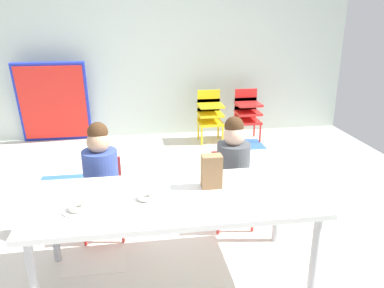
{
  "coord_description": "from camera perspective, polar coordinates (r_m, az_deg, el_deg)",
  "views": [
    {
      "loc": [
        -0.13,
        -2.95,
        1.69
      ],
      "look_at": [
        0.25,
        -0.51,
        0.85
      ],
      "focal_mm": 36.7,
      "sensor_mm": 36.0,
      "label": 1
    }
  ],
  "objects": [
    {
      "name": "ground_plane",
      "position": [
        3.4,
        -5.55,
        -11.15
      ],
      "size": [
        5.83,
        4.99,
        0.02
      ],
      "color": "silver"
    },
    {
      "name": "donut_powdered_loose",
      "position": [
        2.43,
        -6.71,
        -7.6
      ],
      "size": [
        0.12,
        0.12,
        0.03
      ],
      "primitive_type": "torus",
      "color": "white",
      "rests_on": "craft_table"
    },
    {
      "name": "paper_bag_brown",
      "position": [
        2.53,
        2.86,
        -3.99
      ],
      "size": [
        0.13,
        0.09,
        0.22
      ],
      "primitive_type": "cube",
      "color": "#9E754C",
      "rests_on": "craft_table"
    },
    {
      "name": "back_wall",
      "position": [
        5.45,
        -7.86,
        15.51
      ],
      "size": [
        5.83,
        0.1,
        2.77
      ],
      "primitive_type": "cube",
      "color": "#B2C1B7",
      "rests_on": "ground_plane"
    },
    {
      "name": "seated_child_middle_seat",
      "position": [
        3.11,
        5.97,
        -2.64
      ],
      "size": [
        0.32,
        0.31,
        0.92
      ],
      "color": "red",
      "rests_on": "ground_plane"
    },
    {
      "name": "kid_chair_yellow_stack",
      "position": [
        5.25,
        2.62,
        4.61
      ],
      "size": [
        0.32,
        0.3,
        0.68
      ],
      "color": "yellow",
      "rests_on": "ground_plane"
    },
    {
      "name": "craft_table",
      "position": [
        2.48,
        -2.55,
        -8.6
      ],
      "size": [
        1.77,
        0.75,
        0.6
      ],
      "color": "white",
      "rests_on": "ground_plane"
    },
    {
      "name": "paper_plate_near_edge",
      "position": [
        2.38,
        -16.28,
        -9.2
      ],
      "size": [
        0.18,
        0.18,
        0.01
      ],
      "primitive_type": "cylinder",
      "color": "white",
      "rests_on": "craft_table"
    },
    {
      "name": "seated_child_near_camera",
      "position": [
        3.02,
        -13.13,
        -3.69
      ],
      "size": [
        0.34,
        0.34,
        0.92
      ],
      "color": "red",
      "rests_on": "ground_plane"
    },
    {
      "name": "kid_chair_red_stack",
      "position": [
        5.37,
        8.04,
        4.78
      ],
      "size": [
        0.32,
        0.3,
        0.68
      ],
      "color": "red",
      "rests_on": "ground_plane"
    },
    {
      "name": "donut_powdered_on_plate",
      "position": [
        2.37,
        -16.32,
        -8.79
      ],
      "size": [
        0.11,
        0.11,
        0.03
      ],
      "primitive_type": "torus",
      "color": "white",
      "rests_on": "craft_table"
    },
    {
      "name": "folded_activity_table",
      "position": [
        5.46,
        -19.49,
        5.64
      ],
      "size": [
        0.9,
        0.29,
        1.09
      ],
      "color": "#1E33BF",
      "rests_on": "ground_plane"
    }
  ]
}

